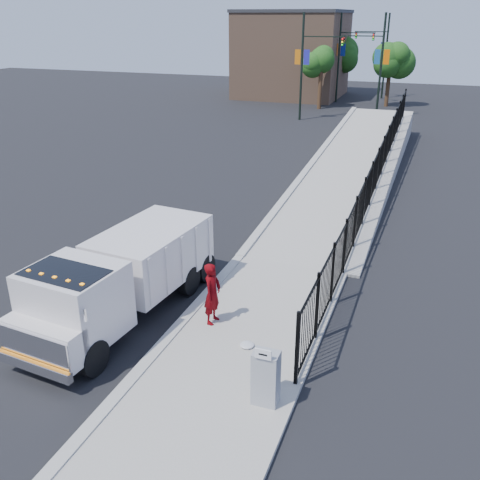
% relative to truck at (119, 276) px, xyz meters
% --- Properties ---
extents(ground, '(120.00, 120.00, 0.00)m').
position_rel_truck_xyz_m(ground, '(1.72, 0.73, -1.30)').
color(ground, black).
rests_on(ground, ground).
extents(sidewalk, '(3.55, 12.00, 0.12)m').
position_rel_truck_xyz_m(sidewalk, '(3.64, -1.27, -1.24)').
color(sidewalk, '#9E998E').
rests_on(sidewalk, ground).
extents(curb, '(0.30, 12.00, 0.16)m').
position_rel_truck_xyz_m(curb, '(1.72, -1.27, -1.22)').
color(curb, '#ADAAA3').
rests_on(curb, ground).
extents(ramp, '(3.95, 24.06, 3.19)m').
position_rel_truck_xyz_m(ramp, '(3.84, 16.73, -1.30)').
color(ramp, '#9E998E').
rests_on(ramp, ground).
extents(iron_fence, '(0.10, 28.00, 1.80)m').
position_rel_truck_xyz_m(iron_fence, '(5.27, 12.73, -0.40)').
color(iron_fence, black).
rests_on(iron_fence, ground).
extents(truck, '(2.78, 6.91, 2.31)m').
position_rel_truck_xyz_m(truck, '(0.00, 0.00, 0.00)').
color(truck, black).
rests_on(truck, ground).
extents(worker, '(0.45, 0.65, 1.72)m').
position_rel_truck_xyz_m(worker, '(2.50, 0.52, -0.32)').
color(worker, '#5C0307').
rests_on(worker, sidewalk).
extents(utility_cabinet, '(0.55, 0.40, 1.25)m').
position_rel_truck_xyz_m(utility_cabinet, '(4.82, -2.11, -0.55)').
color(utility_cabinet, gray).
rests_on(utility_cabinet, sidewalk).
extents(arrow_sign, '(0.35, 0.04, 0.22)m').
position_rel_truck_xyz_m(arrow_sign, '(4.82, -2.33, 0.18)').
color(arrow_sign, white).
rests_on(arrow_sign, utility_cabinet).
extents(debris, '(0.37, 0.37, 0.09)m').
position_rel_truck_xyz_m(debris, '(3.75, -0.28, -1.13)').
color(debris, silver).
rests_on(debris, sidewalk).
extents(light_pole_0, '(3.77, 0.22, 8.00)m').
position_rel_truck_xyz_m(light_pole_0, '(-2.70, 31.52, 3.07)').
color(light_pole_0, black).
rests_on(light_pole_0, ground).
extents(light_pole_1, '(3.78, 0.22, 8.00)m').
position_rel_truck_xyz_m(light_pole_1, '(2.45, 33.89, 3.07)').
color(light_pole_1, black).
rests_on(light_pole_1, ground).
extents(light_pole_2, '(3.77, 0.22, 8.00)m').
position_rel_truck_xyz_m(light_pole_2, '(-1.75, 42.00, 3.07)').
color(light_pole_2, black).
rests_on(light_pole_2, ground).
extents(light_pole_3, '(3.77, 0.22, 8.00)m').
position_rel_truck_xyz_m(light_pole_3, '(1.50, 46.22, 3.07)').
color(light_pole_3, black).
rests_on(light_pole_3, ground).
extents(tree_0, '(2.31, 2.31, 5.15)m').
position_rel_truck_xyz_m(tree_0, '(-2.71, 37.40, 2.62)').
color(tree_0, '#382314').
rests_on(tree_0, ground).
extents(tree_1, '(2.58, 2.58, 5.29)m').
position_rel_truck_xyz_m(tree_1, '(2.80, 40.98, 2.65)').
color(tree_1, '#382314').
rests_on(tree_1, ground).
extents(tree_2, '(3.25, 3.25, 5.62)m').
position_rel_truck_xyz_m(tree_2, '(-2.67, 47.39, 2.67)').
color(tree_2, '#382314').
rests_on(tree_2, ground).
extents(building, '(10.00, 10.00, 8.00)m').
position_rel_truck_xyz_m(building, '(-7.28, 44.73, 2.70)').
color(building, '#8C664C').
rests_on(building, ground).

